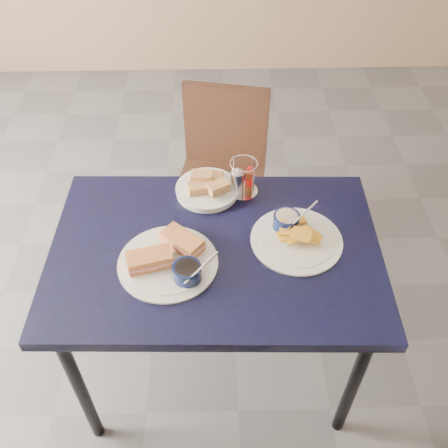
{
  "coord_description": "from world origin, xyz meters",
  "views": [
    {
      "loc": [
        -0.08,
        -1.19,
        1.98
      ],
      "look_at": [
        -0.05,
        -0.05,
        0.82
      ],
      "focal_mm": 40.0,
      "sensor_mm": 36.0,
      "label": 1
    }
  ],
  "objects_px": {
    "sandwich_plate": "(170,259)",
    "bread_basket": "(207,188)",
    "chair_far": "(219,163)",
    "dining_table": "(216,262)",
    "condiment_caddy": "(242,180)",
    "plantain_plate": "(294,233)"
  },
  "relations": [
    {
      "from": "chair_far",
      "to": "plantain_plate",
      "type": "xyz_separation_m",
      "value": [
        0.24,
        -0.75,
        0.29
      ]
    },
    {
      "from": "chair_far",
      "to": "bread_basket",
      "type": "distance_m",
      "value": 0.59
    },
    {
      "from": "sandwich_plate",
      "to": "plantain_plate",
      "type": "height_order",
      "value": "same"
    },
    {
      "from": "chair_far",
      "to": "plantain_plate",
      "type": "bearing_deg",
      "value": -72.25
    },
    {
      "from": "sandwich_plate",
      "to": "plantain_plate",
      "type": "distance_m",
      "value": 0.42
    },
    {
      "from": "plantain_plate",
      "to": "bread_basket",
      "type": "height_order",
      "value": "plantain_plate"
    },
    {
      "from": "condiment_caddy",
      "to": "sandwich_plate",
      "type": "bearing_deg",
      "value": -125.53
    },
    {
      "from": "chair_far",
      "to": "plantain_plate",
      "type": "relative_size",
      "value": 2.73
    },
    {
      "from": "dining_table",
      "to": "condiment_caddy",
      "type": "distance_m",
      "value": 0.32
    },
    {
      "from": "sandwich_plate",
      "to": "bread_basket",
      "type": "bearing_deg",
      "value": 70.79
    },
    {
      "from": "sandwich_plate",
      "to": "bread_basket",
      "type": "distance_m",
      "value": 0.36
    },
    {
      "from": "chair_far",
      "to": "bread_basket",
      "type": "relative_size",
      "value": 3.67
    },
    {
      "from": "sandwich_plate",
      "to": "bread_basket",
      "type": "xyz_separation_m",
      "value": [
        0.12,
        0.34,
        0.0
      ]
    },
    {
      "from": "condiment_caddy",
      "to": "plantain_plate",
      "type": "bearing_deg",
      "value": -55.45
    },
    {
      "from": "bread_basket",
      "to": "condiment_caddy",
      "type": "distance_m",
      "value": 0.13
    },
    {
      "from": "chair_far",
      "to": "sandwich_plate",
      "type": "bearing_deg",
      "value": -101.19
    },
    {
      "from": "bread_basket",
      "to": "condiment_caddy",
      "type": "bearing_deg",
      "value": 1.31
    },
    {
      "from": "sandwich_plate",
      "to": "condiment_caddy",
      "type": "xyz_separation_m",
      "value": [
        0.24,
        0.34,
        0.03
      ]
    },
    {
      "from": "plantain_plate",
      "to": "condiment_caddy",
      "type": "relative_size",
      "value": 2.26
    },
    {
      "from": "dining_table",
      "to": "bread_basket",
      "type": "distance_m",
      "value": 0.29
    },
    {
      "from": "plantain_plate",
      "to": "chair_far",
      "type": "bearing_deg",
      "value": 107.75
    },
    {
      "from": "plantain_plate",
      "to": "condiment_caddy",
      "type": "height_order",
      "value": "condiment_caddy"
    }
  ]
}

